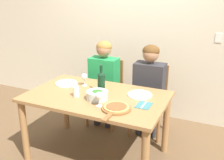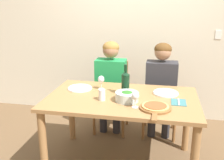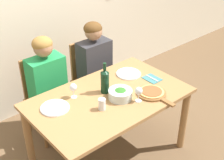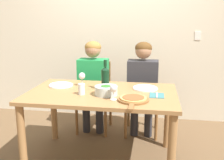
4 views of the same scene
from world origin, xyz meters
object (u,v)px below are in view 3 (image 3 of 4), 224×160
at_px(pizza_on_board, 152,93).
at_px(wine_bottle, 105,81).
at_px(water_tumbler, 102,104).
at_px(fork_on_napkin, 152,79).
at_px(person_woman, 48,80).
at_px(person_man, 95,62).
at_px(broccoli_bowl, 120,94).
at_px(wine_glass_left, 73,88).
at_px(dinner_plate_left, 55,108).
at_px(chair_right, 90,76).
at_px(dinner_plate_right, 128,74).
at_px(wine_glass_right, 139,92).
at_px(chair_left, 45,94).

bearing_deg(pizza_on_board, wine_bottle, 134.43).
height_order(water_tumbler, fork_on_napkin, water_tumbler).
height_order(person_woman, water_tumbler, person_woman).
bearing_deg(person_man, water_tumbler, -124.23).
bearing_deg(fork_on_napkin, broccoli_bowl, -174.06).
bearing_deg(wine_glass_left, dinner_plate_left, -170.69).
bearing_deg(broccoli_bowl, person_man, 68.26).
height_order(person_woman, broccoli_bowl, person_woman).
distance_m(chair_right, water_tumbler, 1.14).
xyz_separation_m(wine_bottle, water_tumbler, (-0.20, -0.20, -0.08)).
relative_size(wine_bottle, broccoli_bowl, 1.41).
height_order(dinner_plate_right, pizza_on_board, pizza_on_board).
height_order(person_man, wine_bottle, person_man).
xyz_separation_m(person_man, fork_on_napkin, (0.17, -0.74, 0.04)).
distance_m(broccoli_bowl, pizza_on_board, 0.32).
relative_size(chair_right, dinner_plate_right, 3.46).
height_order(dinner_plate_left, wine_glass_left, wine_glass_left).
bearing_deg(pizza_on_board, dinner_plate_left, 154.03).
relative_size(person_man, dinner_plate_right, 4.57).
distance_m(wine_glass_left, fork_on_napkin, 0.86).
relative_size(chair_right, person_woman, 0.76).
relative_size(wine_glass_left, wine_glass_right, 1.00).
bearing_deg(dinner_plate_left, wine_glass_left, 9.31).
distance_m(chair_left, chair_right, 0.64).
bearing_deg(wine_glass_right, dinner_plate_right, 57.29).
bearing_deg(wine_glass_left, person_man, 37.84).
xyz_separation_m(person_woman, person_man, (0.64, 0.00, 0.00)).
relative_size(wine_bottle, fork_on_napkin, 1.76).
bearing_deg(pizza_on_board, wine_glass_right, 178.94).
height_order(chair_left, wine_glass_right, chair_left).
distance_m(chair_left, broccoli_bowl, 1.01).
bearing_deg(broccoli_bowl, person_woman, 111.98).
height_order(chair_left, fork_on_napkin, chair_left).
relative_size(chair_left, wine_bottle, 2.88).
height_order(pizza_on_board, wine_glass_right, wine_glass_right).
bearing_deg(chair_left, dinner_plate_left, -110.04).
bearing_deg(wine_glass_right, person_woman, 113.86).
bearing_deg(chair_left, dinner_plate_right, -42.20).
bearing_deg(dinner_plate_right, chair_right, 94.81).
xyz_separation_m(chair_left, water_tumbler, (0.08, -0.93, 0.33)).
bearing_deg(chair_right, person_man, -90.00).
distance_m(wine_bottle, broccoli_bowl, 0.20).
xyz_separation_m(person_woman, wine_glass_right, (0.42, -0.94, 0.14)).
bearing_deg(wine_glass_right, chair_right, 78.11).
height_order(person_man, dinner_plate_left, person_man).
relative_size(chair_right, pizza_on_board, 2.16).
xyz_separation_m(dinner_plate_left, water_tumbler, (0.32, -0.28, 0.04)).
bearing_deg(water_tumbler, chair_left, 94.89).
relative_size(person_woman, wine_bottle, 3.80).
bearing_deg(dinner_plate_left, pizza_on_board, -25.97).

